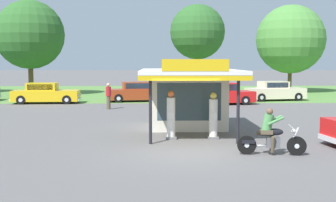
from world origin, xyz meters
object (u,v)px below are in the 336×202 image
object	(u,v)px
parked_car_second_row_spare	(45,94)
bystander_leaning_by_kiosk	(108,95)
gas_pump_offside	(213,118)
parked_car_back_row_far_left	(219,95)
parked_car_back_row_right	(138,92)
motorcycle_with_rider	(271,136)
parked_car_back_row_centre	(275,92)
gas_pump_nearside	(171,117)

from	to	relation	value
parked_car_second_row_spare	bystander_leaning_by_kiosk	bearing A→B (deg)	-39.58
gas_pump_offside	parked_car_back_row_far_left	bearing A→B (deg)	81.24
gas_pump_offside	parked_car_back_row_right	distance (m)	17.50
motorcycle_with_rider	bystander_leaning_by_kiosk	world-z (taller)	bystander_leaning_by_kiosk
gas_pump_offside	parked_car_back_row_right	size ratio (longest dim) A/B	0.37
parked_car_back_row_centre	parked_car_back_row_far_left	size ratio (longest dim) A/B	0.89
gas_pump_offside	motorcycle_with_rider	size ratio (longest dim) A/B	0.83
parked_car_second_row_spare	gas_pump_nearside	bearing A→B (deg)	-60.17
gas_pump_offside	parked_car_back_row_far_left	size ratio (longest dim) A/B	0.33
parked_car_back_row_far_left	gas_pump_nearside	bearing A→B (deg)	-105.25
motorcycle_with_rider	bystander_leaning_by_kiosk	size ratio (longest dim) A/B	1.33
parked_car_back_row_centre	parked_car_second_row_spare	size ratio (longest dim) A/B	0.98
gas_pump_nearside	bystander_leaning_by_kiosk	distance (m)	11.96
parked_car_second_row_spare	parked_car_back_row_right	xyz separation A→B (m)	(6.86, 1.43, 0.00)
parked_car_back_row_centre	parked_car_back_row_far_left	distance (m)	5.93
gas_pump_nearside	parked_car_back_row_centre	distance (m)	19.75
parked_car_back_row_centre	parked_car_second_row_spare	bearing A→B (deg)	-173.75
gas_pump_nearside	parked_car_back_row_centre	world-z (taller)	gas_pump_nearside
gas_pump_nearside	bystander_leaning_by_kiosk	world-z (taller)	gas_pump_nearside
gas_pump_offside	motorcycle_with_rider	world-z (taller)	gas_pump_offside
bystander_leaning_by_kiosk	parked_car_back_row_centre	bearing A→B (deg)	26.26
gas_pump_nearside	parked_car_back_row_right	xyz separation A→B (m)	(-2.12, 17.08, -0.18)
motorcycle_with_rider	parked_car_back_row_centre	distance (m)	21.50
gas_pump_offside	parked_car_second_row_spare	distance (m)	18.95
motorcycle_with_rider	gas_pump_nearside	bearing A→B (deg)	136.06
gas_pump_nearside	motorcycle_with_rider	distance (m)	4.51
motorcycle_with_rider	parked_car_back_row_far_left	bearing A→B (deg)	87.75
parked_car_second_row_spare	parked_car_back_row_right	size ratio (longest dim) A/B	1.01
parked_car_back_row_centre	parked_car_back_row_right	bearing A→B (deg)	-177.25
parked_car_second_row_spare	parked_car_back_row_far_left	distance (m)	12.96
gas_pump_offside	parked_car_back_row_centre	distance (m)	19.03
gas_pump_nearside	parked_car_back_row_far_left	xyz separation A→B (m)	(3.93, 14.42, -0.18)
parked_car_back_row_centre	parked_car_back_row_right	xyz separation A→B (m)	(-11.04, -0.53, -0.01)
gas_pump_nearside	bystander_leaning_by_kiosk	size ratio (longest dim) A/B	1.13
parked_car_back_row_right	bystander_leaning_by_kiosk	world-z (taller)	bystander_leaning_by_kiosk
gas_pump_nearside	gas_pump_offside	distance (m)	1.71
gas_pump_offside	parked_car_second_row_spare	xyz separation A→B (m)	(-10.68, 15.65, -0.15)
motorcycle_with_rider	parked_car_second_row_spare	world-z (taller)	motorcycle_with_rider
gas_pump_offside	parked_car_back_row_far_left	xyz separation A→B (m)	(2.22, 14.42, -0.15)
parked_car_back_row_centre	parked_car_second_row_spare	distance (m)	18.01
gas_pump_nearside	parked_car_back_row_centre	xyz separation A→B (m)	(8.93, 17.61, -0.17)
motorcycle_with_rider	bystander_leaning_by_kiosk	distance (m)	16.08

